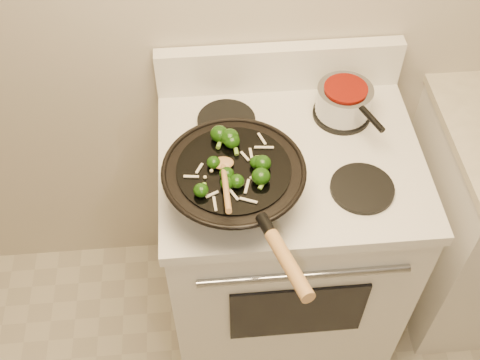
{
  "coord_description": "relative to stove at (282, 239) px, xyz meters",
  "views": [
    {
      "loc": [
        -0.3,
        0.0,
        2.24
      ],
      "look_at": [
        -0.22,
        1.0,
        1.02
      ],
      "focal_mm": 45.0,
      "sensor_mm": 36.0,
      "label": 1
    }
  ],
  "objects": [
    {
      "name": "wok",
      "position": [
        -0.18,
        -0.16,
        0.53
      ],
      "size": [
        0.38,
        0.62,
        0.19
      ],
      "color": "black",
      "rests_on": "stove"
    },
    {
      "name": "wooden_spoon",
      "position": [
        -0.21,
        -0.21,
        0.62
      ],
      "size": [
        0.06,
        0.25,
        0.11
      ],
      "color": "#AD7B44",
      "rests_on": "wok"
    },
    {
      "name": "stove",
      "position": [
        0.0,
        0.0,
        0.0
      ],
      "size": [
        0.78,
        0.67,
        1.08
      ],
      "color": "white",
      "rests_on": "ground"
    },
    {
      "name": "saucepan",
      "position": [
        0.18,
        0.15,
        0.51
      ],
      "size": [
        0.17,
        0.26,
        0.1
      ],
      "color": "#95989D",
      "rests_on": "stove"
    },
    {
      "name": "stirfry",
      "position": [
        -0.18,
        -0.14,
        0.6
      ],
      "size": [
        0.24,
        0.27,
        0.04
      ],
      "color": "#133508",
      "rests_on": "wok"
    }
  ]
}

